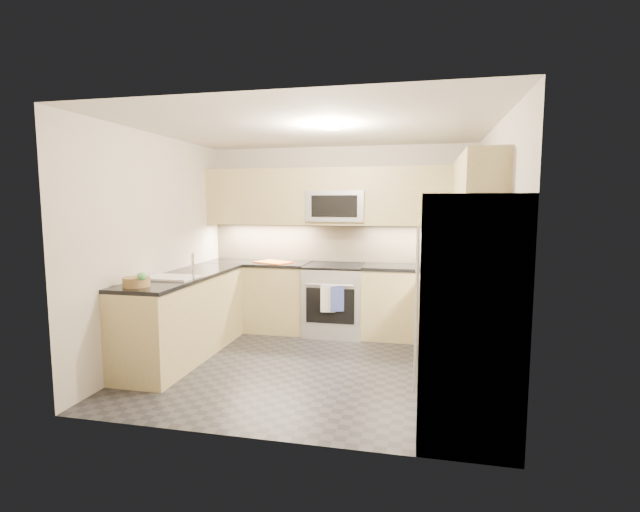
{
  "coord_description": "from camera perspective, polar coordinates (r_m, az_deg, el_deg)",
  "views": [
    {
      "loc": [
        1.1,
        -4.68,
        1.73
      ],
      "look_at": [
        0.0,
        0.35,
        1.15
      ],
      "focal_mm": 26.0,
      "sensor_mm": 36.0,
      "label": 1
    }
  ],
  "objects": [
    {
      "name": "upper_cab_back",
      "position": [
        6.2,
        2.14,
        7.31
      ],
      "size": [
        3.6,
        0.35,
        0.75
      ],
      "primitive_type": "cube",
      "color": "tan",
      "rests_on": "wall_back"
    },
    {
      "name": "gas_range",
      "position": [
        6.19,
        1.84,
        -5.46
      ],
      "size": [
        0.76,
        0.65,
        0.91
      ],
      "primitive_type": "cube",
      "color": "#ADAFB6",
      "rests_on": "floor"
    },
    {
      "name": "base_cab_back_right",
      "position": [
        6.11,
        12.03,
        -5.79
      ],
      "size": [
        1.42,
        0.6,
        0.9
      ],
      "primitive_type": "cube",
      "color": "tan",
      "rests_on": "floor"
    },
    {
      "name": "range_cooktop",
      "position": [
        6.11,
        1.85,
        -1.23
      ],
      "size": [
        0.76,
        0.65,
        0.03
      ],
      "primitive_type": "cube",
      "color": "black",
      "rests_on": "gas_range"
    },
    {
      "name": "backsplash_back",
      "position": [
        6.39,
        2.38,
        1.63
      ],
      "size": [
        3.6,
        0.01,
        0.51
      ],
      "primitive_type": "cube",
      "color": "tan",
      "rests_on": "wall_back"
    },
    {
      "name": "upper_cab_right",
      "position": [
        4.98,
        18.54,
        7.19
      ],
      "size": [
        0.35,
        1.95,
        0.75
      ],
      "primitive_type": "cube",
      "color": "tan",
      "rests_on": "wall_right"
    },
    {
      "name": "wall_back",
      "position": [
        6.39,
        2.39,
        2.13
      ],
      "size": [
        3.6,
        0.02,
        2.5
      ],
      "primitive_type": "cube",
      "color": "#BDB3A4",
      "rests_on": "floor"
    },
    {
      "name": "fridge_handle_right",
      "position": [
        3.79,
        11.83,
        -5.61
      ],
      "size": [
        0.02,
        0.02,
        1.2
      ],
      "primitive_type": "cylinder",
      "color": "#B2B5BA",
      "rests_on": "refrigerator"
    },
    {
      "name": "utensil_bowl",
      "position": [
        5.97,
        13.57,
        -0.59
      ],
      "size": [
        0.35,
        0.35,
        0.16
      ],
      "primitive_type": "cylinder",
      "rotation": [
        0.0,
        0.0,
        0.34
      ],
      "color": "#6BAD4A",
      "rests_on": "countertop_back_right"
    },
    {
      "name": "countertop_back_left",
      "position": [
        6.42,
        -7.72,
        -0.87
      ],
      "size": [
        1.42,
        0.63,
        0.04
      ],
      "primitive_type": "cube",
      "color": "black",
      "rests_on": "base_cab_back_left"
    },
    {
      "name": "dish_towel_blue",
      "position": [
        5.79,
        2.15,
        -5.32
      ],
      "size": [
        0.16,
        0.07,
        0.32
      ],
      "primitive_type": "cube",
      "rotation": [
        0.0,
        0.0,
        0.34
      ],
      "color": "#313F88",
      "rests_on": "oven_handle"
    },
    {
      "name": "sink_basin",
      "position": [
        5.21,
        -17.86,
        -3.29
      ],
      "size": [
        0.52,
        0.38,
        0.16
      ],
      "primitive_type": "cube",
      "color": "white",
      "rests_on": "base_cab_peninsula"
    },
    {
      "name": "oven_door_glass",
      "position": [
        5.87,
        1.25,
        -6.16
      ],
      "size": [
        0.62,
        0.02,
        0.45
      ],
      "primitive_type": "cube",
      "color": "black",
      "rests_on": "gas_range"
    },
    {
      "name": "cutting_board",
      "position": [
        6.29,
        -5.73,
        -0.75
      ],
      "size": [
        0.54,
        0.47,
        0.01
      ],
      "primitive_type": "cube",
      "rotation": [
        0.0,
        0.0,
        -0.42
      ],
      "color": "#E45C15",
      "rests_on": "countertop_back_left"
    },
    {
      "name": "wall_left",
      "position": [
        5.52,
        -19.38,
        1.08
      ],
      "size": [
        0.02,
        3.2,
        2.5
      ],
      "primitive_type": "cube",
      "color": "#BDB3A4",
      "rests_on": "floor"
    },
    {
      "name": "fridge_handle_left",
      "position": [
        3.44,
        11.77,
        -6.85
      ],
      "size": [
        0.02,
        0.02,
        1.2
      ],
      "primitive_type": "cylinder",
      "color": "#B2B5BA",
      "rests_on": "refrigerator"
    },
    {
      "name": "faucet",
      "position": [
        5.05,
        -15.38,
        -1.2
      ],
      "size": [
        0.03,
        0.03,
        0.28
      ],
      "primitive_type": "cylinder",
      "color": "silver",
      "rests_on": "countertop_peninsula"
    },
    {
      "name": "microwave_door",
      "position": [
        5.98,
        1.74,
        6.15
      ],
      "size": [
        0.6,
        0.01,
        0.28
      ],
      "primitive_type": "cube",
      "color": "black",
      "rests_on": "microwave"
    },
    {
      "name": "fruit_basket",
      "position": [
        4.79,
        -21.67,
        -2.98
      ],
      "size": [
        0.27,
        0.27,
        0.09
      ],
      "primitive_type": "cylinder",
      "rotation": [
        0.0,
        0.0,
        -0.06
      ],
      "color": "olive",
      "rests_on": "countertop_peninsula"
    },
    {
      "name": "base_cab_right",
      "position": [
        5.01,
        16.68,
        -8.65
      ],
      "size": [
        0.6,
        1.7,
        0.9
      ],
      "primitive_type": "cube",
      "color": "tan",
      "rests_on": "floor"
    },
    {
      "name": "fruit_apple",
      "position": [
        4.7,
        -21.26,
        -2.27
      ],
      "size": [
        0.06,
        0.06,
        0.06
      ],
      "primitive_type": "sphere",
      "color": "#A11712",
      "rests_on": "fruit_basket"
    },
    {
      "name": "base_cab_peninsula",
      "position": [
        5.5,
        -16.39,
        -7.29
      ],
      "size": [
        0.6,
        2.0,
        0.9
      ],
      "primitive_type": "cube",
      "color": "tan",
      "rests_on": "floor"
    },
    {
      "name": "ceiling",
      "position": [
        4.87,
        -0.91,
        15.53
      ],
      "size": [
        3.6,
        3.2,
        0.02
      ],
      "primitive_type": "cube",
      "color": "beige",
      "rests_on": "wall_back"
    },
    {
      "name": "countertop_peninsula",
      "position": [
        5.41,
        -16.55,
        -2.45
      ],
      "size": [
        0.63,
        2.0,
        0.04
      ],
      "primitive_type": "cube",
      "color": "black",
      "rests_on": "base_cab_peninsula"
    },
    {
      "name": "countertop_right",
      "position": [
        4.91,
        16.86,
        -3.35
      ],
      "size": [
        0.63,
        1.7,
        0.04
      ],
      "primitive_type": "cube",
      "color": "black",
      "rests_on": "base_cab_right"
    },
    {
      "name": "backsplash_right",
      "position": [
        5.2,
        19.95,
        0.14
      ],
      "size": [
        0.01,
        2.3,
        0.51
      ],
      "primitive_type": "cube",
      "color": "tan",
      "rests_on": "wall_right"
    },
    {
      "name": "countertop_back_right",
      "position": [
        6.03,
        12.13,
        -1.42
      ],
      "size": [
        1.42,
        0.63,
        0.04
      ],
      "primitive_type": "cube",
      "color": "black",
      "rests_on": "base_cab_back_right"
    },
    {
      "name": "oven_handle",
      "position": [
        5.8,
        1.22,
        -3.6
      ],
      "size": [
        0.6,
        0.02,
        0.02
      ],
      "primitive_type": "cylinder",
      "rotation": [
        0.0,
        1.57,
        0.0
      ],
      "color": "#B2B5BA",
      "rests_on": "gas_range"
    },
    {
      "name": "floor",
      "position": [
        5.11,
        -0.86,
        -13.37
      ],
      "size": [
        3.6,
        3.2,
        0.0
      ],
      "primitive_type": "cube",
      "color": "black",
      "rests_on": "ground"
    },
    {
      "name": "wall_right",
      "position": [
        4.76,
        20.74,
        0.21
      ],
      "size": [
        0.02,
        3.2,
        2.5
      ],
      "primitive_type": "cube",
      "color": "#BDB3A4",
      "rests_on": "floor"
    },
    {
      "name": "base_cab_back_left",
      "position": [
        6.49,
        -7.66,
        -4.99
      ],
      "size": [
        1.42,
        0.6,
        0.9
      ],
      "primitive_type": "cube",
      "color": "tan",
      "rests_on": "floor"
    },
    {
      "name": "dish_towel_check",
      "position": [
        5.82,
        0.97,
        -5.27
      ],
      "size": [
        0.18,
        0.03,
        0.35
      ],
      "primitive_type": "cube",
      "rotation": [
        0.0,
        0.0,
        0.07
      ],
      "color": "white",
      "rests_on": "oven_handle"
    },
    {
      "name": "microwave",
      "position": [
        6.18,
        2.09,
        6.16
      ],
      "size": [
        0.76,
        0.4,
        0.4
      ],
      "primitive_type": "cube",
      "color": "#9C9FA3",
      "rests_on": "upper_cab_back"
    },
    {
      "name": "fruit_pear",
      "position": [
        4.66,
        -21.08,
        -2.34
      ],
      "size": [
        0.08,
        0.08,
        0.08
      ],
      "primitive_type": "sphere",
      "color": "#47A650",
      "rests_on": "fruit_basket"
    },
    {
      "name": "refrigerator",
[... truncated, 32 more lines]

